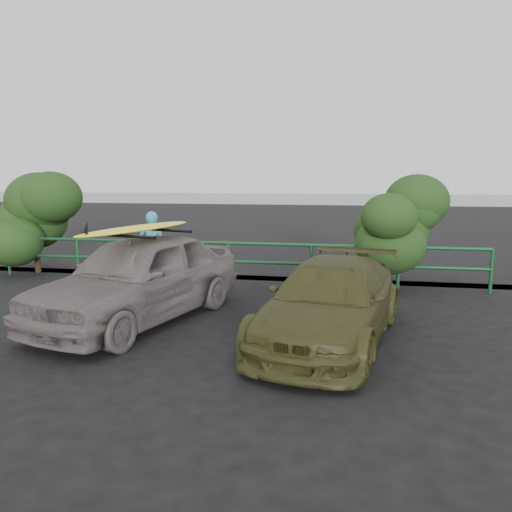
% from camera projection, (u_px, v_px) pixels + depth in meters
% --- Properties ---
extents(ground, '(80.00, 80.00, 0.00)m').
position_uv_depth(ground, '(88.00, 350.00, 7.55)').
color(ground, black).
extents(ocean, '(200.00, 200.00, 0.00)m').
position_uv_depth(ocean, '(318.00, 197.00, 65.83)').
color(ocean, slate).
rests_on(ocean, ground).
extents(guardrail, '(14.00, 0.08, 1.04)m').
position_uv_depth(guardrail, '(189.00, 261.00, 12.32)').
color(guardrail, '#134422').
rests_on(guardrail, ground).
extents(shrub_left, '(3.20, 2.40, 2.50)m').
position_uv_depth(shrub_left, '(23.00, 227.00, 13.45)').
color(shrub_left, '#213F17').
rests_on(shrub_left, ground).
extents(shrub_right, '(3.20, 2.40, 2.48)m').
position_uv_depth(shrub_right, '(398.00, 234.00, 11.81)').
color(shrub_right, '#213F17').
rests_on(shrub_right, ground).
extents(sedan, '(3.06, 4.99, 1.59)m').
position_uv_depth(sedan, '(139.00, 278.00, 8.99)').
color(sedan, '#675E5C').
rests_on(sedan, ground).
extents(olive_vehicle, '(2.63, 4.63, 1.26)m').
position_uv_depth(olive_vehicle, '(331.00, 302.00, 7.89)').
color(olive_vehicle, '#3C3B1A').
rests_on(olive_vehicle, ground).
extents(man, '(0.69, 0.50, 1.77)m').
position_uv_depth(man, '(153.00, 247.00, 12.16)').
color(man, teal).
rests_on(man, ground).
extents(roof_rack, '(1.83, 1.50, 0.05)m').
position_uv_depth(roof_rack, '(137.00, 232.00, 8.87)').
color(roof_rack, black).
rests_on(roof_rack, sedan).
extents(surfboard, '(1.39, 3.01, 0.09)m').
position_uv_depth(surfboard, '(137.00, 228.00, 8.85)').
color(surfboard, '#FFF81A').
rests_on(surfboard, roof_rack).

